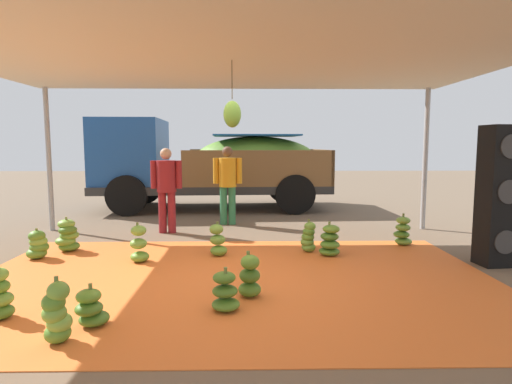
% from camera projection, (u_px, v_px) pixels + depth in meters
% --- Properties ---
extents(ground_plane, '(40.00, 40.00, 0.00)m').
position_uv_depth(ground_plane, '(239.00, 232.00, 8.42)').
color(ground_plane, brown).
extents(tarp_orange, '(6.77, 4.37, 0.01)m').
position_uv_depth(tarp_orange, '(233.00, 280.00, 5.44)').
color(tarp_orange, orange).
rests_on(tarp_orange, ground).
extents(tent_canopy, '(8.00, 7.00, 2.92)m').
position_uv_depth(tent_canopy, '(232.00, 51.00, 5.05)').
color(tent_canopy, '#9EA0A5').
rests_on(tent_canopy, ground).
extents(banana_bunch_0, '(0.45, 0.49, 0.54)m').
position_uv_depth(banana_bunch_0, '(330.00, 241.00, 6.60)').
color(banana_bunch_0, '#518428').
rests_on(banana_bunch_0, tarp_orange).
extents(banana_bunch_1, '(0.42, 0.40, 0.55)m').
position_uv_depth(banana_bunch_1, '(403.00, 232.00, 7.31)').
color(banana_bunch_1, '#6B9E38').
rests_on(banana_bunch_1, tarp_orange).
extents(banana_bunch_2, '(0.35, 0.35, 0.56)m').
position_uv_depth(banana_bunch_2, '(0.00, 295.00, 4.22)').
color(banana_bunch_2, '#477523').
rests_on(banana_bunch_2, tarp_orange).
extents(banana_bunch_3, '(0.35, 0.34, 0.41)m').
position_uv_depth(banana_bunch_3, '(91.00, 309.00, 4.04)').
color(banana_bunch_3, '#477523').
rests_on(banana_bunch_3, tarp_orange).
extents(banana_bunch_4, '(0.35, 0.36, 0.53)m').
position_uv_depth(banana_bunch_4, '(250.00, 277.00, 4.81)').
color(banana_bunch_4, '#518428').
rests_on(banana_bunch_4, tarp_orange).
extents(banana_bunch_5, '(0.36, 0.37, 0.54)m').
position_uv_depth(banana_bunch_5, '(218.00, 241.00, 6.62)').
color(banana_bunch_5, '#60932D').
rests_on(banana_bunch_5, tarp_orange).
extents(banana_bunch_6, '(0.39, 0.39, 0.59)m').
position_uv_depth(banana_bunch_6, '(139.00, 245.00, 6.26)').
color(banana_bunch_6, '#60932D').
rests_on(banana_bunch_6, tarp_orange).
extents(banana_bunch_7, '(0.43, 0.42, 0.47)m').
position_uv_depth(banana_bunch_7, '(38.00, 245.00, 6.44)').
color(banana_bunch_7, '#518428').
rests_on(banana_bunch_7, tarp_orange).
extents(banana_bunch_8, '(0.32, 0.34, 0.60)m').
position_uv_depth(banana_bunch_8, '(57.00, 314.00, 3.66)').
color(banana_bunch_8, '#518428').
rests_on(banana_bunch_8, tarp_orange).
extents(banana_bunch_9, '(0.29, 0.28, 0.54)m').
position_uv_depth(banana_bunch_9, '(308.00, 238.00, 6.84)').
color(banana_bunch_9, '#6B9E38').
rests_on(banana_bunch_9, tarp_orange).
extents(banana_bunch_10, '(0.50, 0.48, 0.56)m').
position_uv_depth(banana_bunch_10, '(68.00, 236.00, 6.89)').
color(banana_bunch_10, '#518428').
rests_on(banana_bunch_10, tarp_orange).
extents(banana_bunch_11, '(0.38, 0.39, 0.46)m').
position_uv_depth(banana_bunch_11, '(225.00, 293.00, 4.44)').
color(banana_bunch_11, '#518428').
rests_on(banana_bunch_11, tarp_orange).
extents(cargo_truck_main, '(6.21, 2.79, 2.40)m').
position_uv_depth(cargo_truck_main, '(208.00, 163.00, 11.53)').
color(cargo_truck_main, '#2D2D2D').
rests_on(cargo_truck_main, ground).
extents(worker_0, '(0.62, 0.38, 1.70)m').
position_uv_depth(worker_0, '(228.00, 179.00, 9.18)').
color(worker_0, '#337A4C').
rests_on(worker_0, ground).
extents(worker_1, '(0.61, 0.37, 1.67)m').
position_uv_depth(worker_1, '(166.00, 184.00, 8.31)').
color(worker_1, maroon).
rests_on(worker_1, ground).
extents(speaker_stack, '(0.56, 0.46, 2.01)m').
position_uv_depth(speaker_stack, '(500.00, 196.00, 6.05)').
color(speaker_stack, black).
rests_on(speaker_stack, ground).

